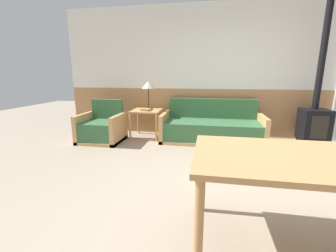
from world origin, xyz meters
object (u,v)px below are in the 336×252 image
Objects in this scene: couch at (211,129)px; table_lamp at (148,86)px; dining_table at (312,167)px; armchair at (102,129)px; side_table at (146,114)px; wood_stove at (315,114)px.

table_lamp is (-1.32, 0.17, 0.82)m from couch.
couch is 3.32× the size of table_lamp.
dining_table is at bearing -56.14° from table_lamp.
armchair reaches higher than dining_table.
side_table is (0.79, 0.46, 0.24)m from armchair.
table_lamp is (0.02, 0.10, 0.57)m from side_table.
armchair is 1.28m from table_lamp.
table_lamp is 3.20m from wood_stove.
wood_stove reaches higher than table_lamp.
wood_stove is at bearing 67.34° from dining_table.
table_lamp reaches higher than armchair.
side_table is 3.48m from dining_table.
side_table is at bearing -179.83° from wood_stove.
table_lamp is 3.57m from dining_table.
couch is at bearing -177.81° from wood_stove.
dining_table is (2.00, -2.84, 0.17)m from side_table.
table_lamp is at bearing 172.82° from couch.
couch is at bearing -2.62° from side_table.
couch is 0.76× the size of wood_stove.
table_lamp is (0.81, 0.56, 0.81)m from armchair.
armchair is at bearing -145.26° from table_lamp.
armchair is 4.02m from wood_stove.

